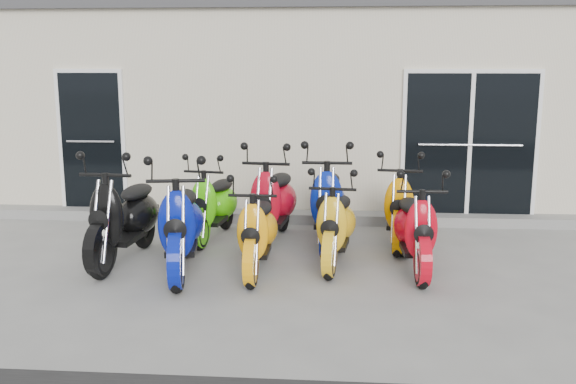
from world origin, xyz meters
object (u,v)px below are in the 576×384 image
Objects in this scene: scooter_back_red at (273,191)px; scooter_back_yellow at (400,196)px; scooter_front_blue at (181,212)px; scooter_front_orange_a at (257,221)px; scooter_back_green at (214,195)px; scooter_front_black at (123,205)px; scooter_front_orange_b at (336,214)px; scooter_back_blue at (328,191)px; scooter_front_red at (415,218)px.

scooter_back_red reaches higher than scooter_back_yellow.
scooter_front_blue is 2.98m from scooter_back_yellow.
scooter_front_orange_a is 1.60m from scooter_back_green.
scooter_front_blue is at bearing -19.15° from scooter_front_black.
scooter_front_blue reaches higher than scooter_front_orange_b.
scooter_front_orange_a is (1.66, -0.28, -0.10)m from scooter_front_black.
scooter_back_blue is (1.66, 1.34, 0.00)m from scooter_front_blue.
scooter_back_red reaches higher than scooter_front_orange_b.
scooter_front_blue reaches higher than scooter_front_red.
scooter_back_green is at bearing 77.85° from scooter_front_blue.
scooter_back_blue is at bearing 104.32° from scooter_front_orange_b.
scooter_front_blue is 1.01× the size of scooter_back_red.
scooter_back_yellow is at bearing 37.90° from scooter_front_orange_a.
scooter_front_orange_b is 1.29m from scooter_back_yellow.
scooter_back_blue is at bearing 26.96° from scooter_front_black.
scooter_back_green is (0.09, 1.48, -0.10)m from scooter_front_blue.
scooter_front_red is at bearing -17.48° from scooter_back_green.
scooter_back_red is 1.69m from scooter_back_yellow.
scooter_front_orange_b is 1.00× the size of scooter_back_green.
scooter_front_blue is at bearing -176.68° from scooter_front_red.
scooter_back_yellow is at bearing 91.28° from scooter_front_red.
scooter_front_orange_b is at bearing -81.60° from scooter_back_blue.
scooter_back_red is at bearing -171.31° from scooter_back_yellow.
scooter_front_orange_a is at bearing -151.26° from scooter_front_orange_b.
scooter_front_orange_b is at bearing -124.14° from scooter_back_yellow.
scooter_front_blue reaches higher than scooter_front_orange_a.
scooter_back_blue reaches higher than scooter_front_orange_b.
scooter_front_red reaches higher than scooter_front_orange_a.
scooter_back_red is (-1.76, 1.10, 0.07)m from scooter_front_red.
scooter_back_yellow reaches higher than scooter_front_orange_a.
scooter_back_blue is at bearing 4.94° from scooter_back_red.
scooter_front_orange_a is at bearing -176.58° from scooter_front_red.
scooter_front_red reaches higher than scooter_back_green.
scooter_front_blue is at bearing -140.14° from scooter_back_blue.
scooter_back_red is (-0.85, 0.91, 0.09)m from scooter_front_orange_b.
scooter_front_red reaches higher than scooter_front_orange_b.
scooter_back_yellow is at bearing 20.06° from scooter_front_blue.
scooter_front_black is 1.17× the size of scooter_front_orange_a.
scooter_front_black is 1.12× the size of scooter_front_red.
scooter_back_green is 0.94× the size of scooter_back_yellow.
scooter_front_orange_b is at bearing -23.93° from scooter_back_green.
scooter_back_green is at bearing 155.21° from scooter_front_orange_b.
scooter_front_black is at bearing -120.62° from scooter_back_green.
scooter_front_red is 1.03× the size of scooter_back_green.
scooter_front_red is at bearing -4.52° from scooter_front_orange_b.
scooter_front_blue is 1.49m from scooter_back_green.
scooter_front_blue reaches higher than scooter_back_red.
scooter_front_blue is 1.16× the size of scooter_front_orange_b.
scooter_back_blue reaches higher than scooter_front_red.
scooter_front_blue is at bearing -117.84° from scooter_back_red.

